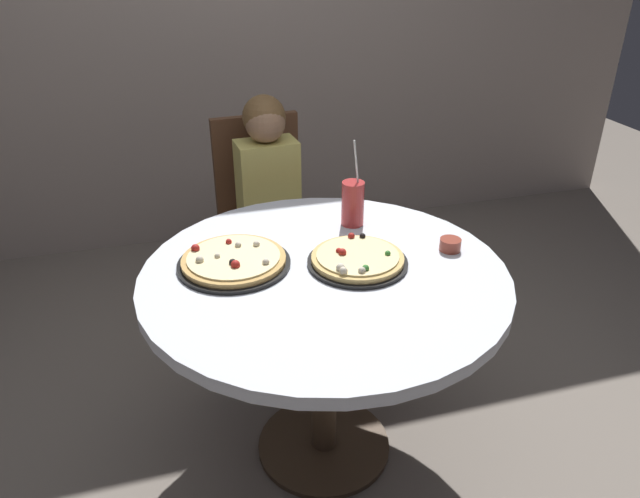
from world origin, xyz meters
name	(u,v)px	position (x,y,z in m)	size (l,w,h in m)	color
ground_plane	(324,446)	(0.00, 0.00, 0.00)	(8.00, 8.00, 0.00)	slate
dining_table	(324,299)	(0.00, 0.00, 0.64)	(1.14, 1.14, 0.75)	silver
chair_wooden	(263,209)	(-0.01, 0.99, 0.53)	(0.43, 0.43, 0.95)	brown
diner_child	(274,234)	(0.01, 0.81, 0.48)	(0.28, 0.42, 1.08)	#3F4766
pizza_veggie	(357,259)	(0.11, 0.01, 0.77)	(0.32, 0.32, 0.05)	black
pizza_cheese	(234,261)	(-0.26, 0.11, 0.77)	(0.35, 0.35, 0.05)	black
soda_cup	(353,203)	(0.19, 0.29, 0.83)	(0.08, 0.08, 0.31)	#B73333
sauce_bowl	(450,245)	(0.43, 0.02, 0.77)	(0.07, 0.07, 0.04)	brown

